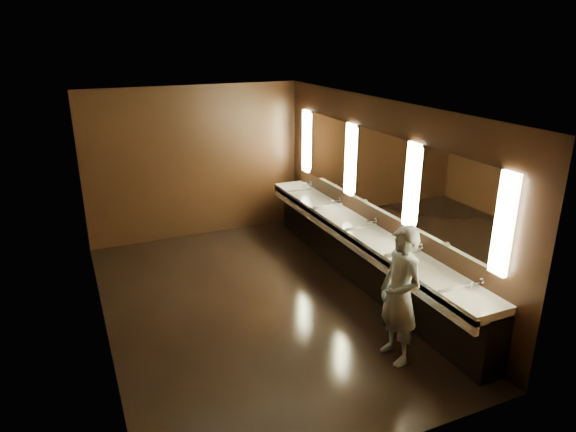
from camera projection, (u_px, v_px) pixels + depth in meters
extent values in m
plane|color=black|center=(254.00, 304.00, 7.33)|extent=(6.00, 6.00, 0.00)
cube|color=#2D2D2B|center=(249.00, 106.00, 6.38)|extent=(4.00, 6.00, 0.02)
cube|color=black|center=(196.00, 163.00, 9.44)|extent=(4.00, 0.02, 2.80)
cube|color=black|center=(376.00, 321.00, 4.28)|extent=(4.00, 0.02, 2.80)
cube|color=black|center=(94.00, 235.00, 6.09)|extent=(0.02, 6.00, 2.80)
cube|color=black|center=(378.00, 194.00, 7.62)|extent=(0.02, 6.00, 2.80)
cube|color=black|center=(365.00, 257.00, 7.89)|extent=(0.36, 5.40, 0.81)
cube|color=white|center=(361.00, 231.00, 7.71)|extent=(0.55, 5.40, 0.12)
cube|color=white|center=(346.00, 239.00, 7.64)|extent=(0.06, 5.40, 0.18)
cylinder|color=silver|center=(477.00, 282.00, 5.84)|extent=(0.18, 0.04, 0.04)
cylinder|color=silver|center=(417.00, 247.00, 6.78)|extent=(0.18, 0.04, 0.04)
cylinder|color=silver|center=(372.00, 221.00, 7.73)|extent=(0.18, 0.04, 0.04)
cylinder|color=silver|center=(336.00, 200.00, 8.67)|extent=(0.18, 0.04, 0.04)
cylinder|color=silver|center=(308.00, 184.00, 9.62)|extent=(0.18, 0.04, 0.04)
cube|color=#FFF9BA|center=(504.00, 225.00, 5.43)|extent=(0.06, 0.22, 1.15)
cube|color=white|center=(454.00, 203.00, 6.12)|extent=(0.03, 1.32, 1.15)
cube|color=#FFF9BA|center=(412.00, 186.00, 6.81)|extent=(0.06, 0.23, 1.15)
cube|color=white|center=(379.00, 171.00, 7.50)|extent=(0.03, 1.32, 1.15)
cube|color=#FFF9BA|center=(350.00, 160.00, 8.18)|extent=(0.06, 0.23, 1.15)
cube|color=white|center=(327.00, 150.00, 8.87)|extent=(0.03, 1.32, 1.15)
cube|color=#FFF9BA|center=(306.00, 141.00, 9.56)|extent=(0.06, 0.22, 1.15)
imported|color=#99BCE5|center=(400.00, 295.00, 5.86)|extent=(0.41, 0.62, 1.67)
cylinder|color=black|center=(398.00, 303.00, 6.78)|extent=(0.49, 0.49, 0.59)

